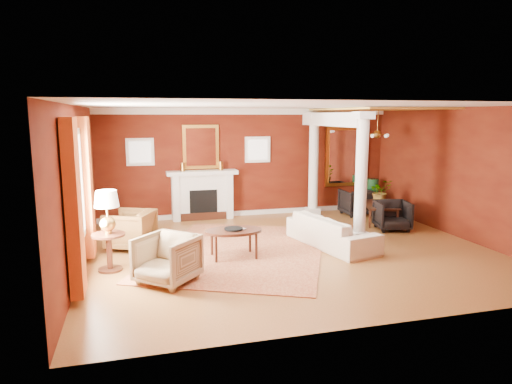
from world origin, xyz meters
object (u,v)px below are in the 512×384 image
object	(u,v)px
armchair_leopard	(130,228)
coffee_table	(234,232)
sofa	(332,226)
armchair_stripe	(167,257)
side_table	(107,218)
dining_table	(382,207)

from	to	relation	value
armchair_leopard	coffee_table	bearing A→B (deg)	83.32
sofa	armchair_leopard	bearing A→B (deg)	64.21
armchair_stripe	coffee_table	bearing A→B (deg)	79.46
armchair_leopard	armchair_stripe	xyz separation A→B (m)	(0.59, -2.17, -0.00)
armchair_stripe	side_table	xyz separation A→B (m)	(-0.94, 0.87, 0.52)
sofa	dining_table	size ratio (longest dim) A/B	1.56
sofa	armchair_leopard	world-z (taller)	armchair_leopard
coffee_table	dining_table	bearing A→B (deg)	23.65
coffee_table	armchair_leopard	bearing A→B (deg)	149.17
sofa	coffee_table	world-z (taller)	sofa
coffee_table	dining_table	distance (m)	4.67
armchair_leopard	coffee_table	distance (m)	2.24
armchair_leopard	coffee_table	xyz separation A→B (m)	(1.92, -1.15, 0.07)
armchair_leopard	armchair_stripe	bearing A→B (deg)	39.32
coffee_table	side_table	distance (m)	2.33
armchair_leopard	side_table	xyz separation A→B (m)	(-0.35, -1.30, 0.52)
coffee_table	dining_table	size ratio (longest dim) A/B	0.78
sofa	side_table	world-z (taller)	side_table
armchair_leopard	coffee_table	world-z (taller)	armchair_leopard
sofa	coffee_table	distance (m)	2.17
side_table	coffee_table	bearing A→B (deg)	3.82
armchair_leopard	armchair_stripe	distance (m)	2.25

